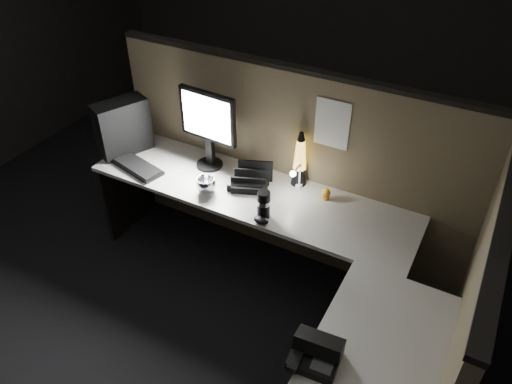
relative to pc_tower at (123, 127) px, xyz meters
The scene contains 17 objects.
floor 1.65m from the pc_tower, 26.21° to the right, with size 6.00×6.00×0.00m, color black.
room_shell 1.52m from the pc_tower, 26.21° to the right, with size 6.00×6.00×6.00m.
partition_back 1.28m from the pc_tower, 15.11° to the left, with size 2.66×0.06×1.50m, color brown.
partition_right 2.61m from the pc_tower, 11.10° to the right, with size 0.06×1.66×1.50m, color brown.
desk 1.48m from the pc_tower, 13.95° to the right, with size 2.60×1.60×0.73m.
pc_tower is the anchor object (origin of this frame).
monitor 0.69m from the pc_tower, 12.12° to the left, with size 0.45×0.19×0.58m.
keyboard 0.30m from the pc_tower, 36.96° to the right, with size 0.50×0.17×0.02m, color black.
mouse 1.33m from the pc_tower, 11.37° to the right, with size 0.10×0.07×0.04m, color black.
clip_lamp 1.36m from the pc_tower, ahead, with size 0.04×0.16×0.21m.
organizer 1.06m from the pc_tower, ahead, with size 0.30×0.28×0.18m.
lava_lamp 1.35m from the pc_tower, ahead, with size 0.11×0.11×0.40m.
travel_mug 1.30m from the pc_tower, ahead, with size 0.09×0.09×0.19m, color black.
steel_mug 0.84m from the pc_tower, 10.20° to the right, with size 0.13×0.13×0.11m, color #B6B5BD.
figurine 1.57m from the pc_tower, ahead, with size 0.06×0.06×0.06m, color #FFA628.
pinned_paper 1.56m from the pc_tower, 11.07° to the left, with size 0.23×0.00×0.33m, color white.
desk_phone 2.22m from the pc_tower, 27.08° to the right, with size 0.24×0.25×0.14m.
Camera 1 is at (1.18, -1.77, 2.76)m, focal length 35.00 mm.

